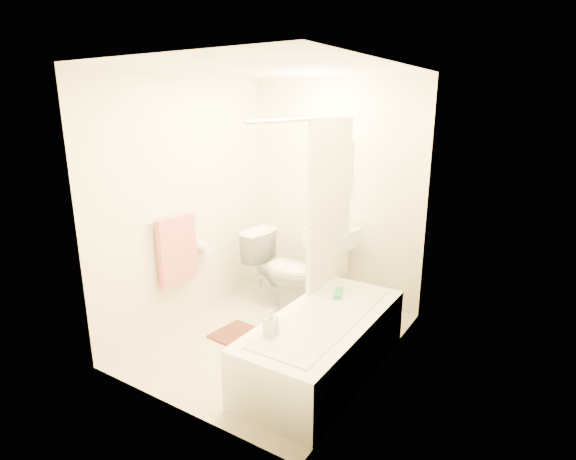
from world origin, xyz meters
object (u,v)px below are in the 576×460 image
Objects in this scene: sink at (333,264)px; soap_bottle at (271,323)px; bath_mat at (243,337)px; toilet at (281,270)px; bathtub at (324,344)px.

sink reaches higher than soap_bottle.
bath_mat is (-0.38, -1.09, -0.47)m from sink.
soap_bottle is at bearing -146.18° from toilet.
bath_mat is 2.81× the size of soap_bottle.
bath_mat is (-0.89, 0.06, -0.23)m from bathtub.
sink is (0.47, 0.28, 0.08)m from toilet.
sink reaches higher than bath_mat.
sink is 1.24m from bath_mat.
bathtub is at bearing 67.36° from soap_bottle.
bathtub is 0.61m from soap_bottle.
bath_mat is at bearing -169.65° from toilet.
bathtub is (0.98, -0.87, -0.16)m from toilet.
toilet is 4.09× the size of soap_bottle.
toilet is 0.90m from bath_mat.
sink is at bearing 70.92° from bath_mat.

